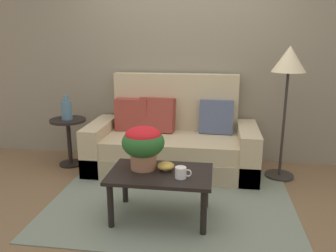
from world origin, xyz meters
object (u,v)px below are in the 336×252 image
object	(u,v)px
coffee_table	(161,179)
couch	(172,142)
coffee_mug	(181,173)
snack_bowl	(166,166)
table_vase	(67,110)
side_table	(69,134)
potted_plant	(143,143)
floor_lamp	(288,71)

from	to	relation	value
coffee_table	couch	bearing A→B (deg)	92.80
coffee_mug	snack_bowl	size ratio (longest dim) A/B	0.92
coffee_table	table_vase	world-z (taller)	table_vase
side_table	potted_plant	size ratio (longest dim) A/B	1.55
potted_plant	coffee_mug	bearing A→B (deg)	-25.50
coffee_table	coffee_mug	world-z (taller)	coffee_mug
snack_bowl	floor_lamp	bearing A→B (deg)	41.65
floor_lamp	potted_plant	bearing A→B (deg)	-143.38
coffee_mug	floor_lamp	bearing A→B (deg)	49.47
side_table	coffee_mug	world-z (taller)	side_table
potted_plant	table_vase	size ratio (longest dim) A/B	1.28
side_table	snack_bowl	bearing A→B (deg)	-37.66
couch	potted_plant	size ratio (longest dim) A/B	5.19
side_table	coffee_mug	distance (m)	1.92
couch	coffee_mug	bearing A→B (deg)	-79.09
coffee_mug	potted_plant	bearing A→B (deg)	154.50
couch	potted_plant	world-z (taller)	couch
couch	coffee_mug	distance (m)	1.30
couch	snack_bowl	xyz separation A→B (m)	(0.10, -1.12, 0.14)
potted_plant	couch	bearing A→B (deg)	84.52
couch	side_table	distance (m)	1.26
potted_plant	snack_bowl	bearing A→B (deg)	-5.37
potted_plant	snack_bowl	world-z (taller)	potted_plant
couch	coffee_table	world-z (taller)	couch
couch	coffee_mug	size ratio (longest dim) A/B	14.18
floor_lamp	coffee_table	bearing A→B (deg)	-137.83
coffee_table	floor_lamp	distance (m)	1.81
couch	coffee_table	xyz separation A→B (m)	(0.06, -1.17, 0.04)
side_table	floor_lamp	world-z (taller)	floor_lamp
side_table	snack_bowl	size ratio (longest dim) A/B	3.90
table_vase	side_table	bearing A→B (deg)	105.30
coffee_mug	couch	bearing A→B (deg)	100.91
floor_lamp	table_vase	world-z (taller)	floor_lamp
coffee_mug	table_vase	distance (m)	1.92
couch	side_table	bearing A→B (deg)	-176.69
floor_lamp	snack_bowl	distance (m)	1.71
potted_plant	snack_bowl	xyz separation A→B (m)	(0.20, -0.02, -0.19)
coffee_mug	snack_bowl	xyz separation A→B (m)	(-0.15, 0.15, -0.01)
floor_lamp	table_vase	xyz separation A→B (m)	(-2.50, 0.01, -0.50)
couch	snack_bowl	size ratio (longest dim) A/B	13.10
coffee_table	floor_lamp	xyz separation A→B (m)	(1.19, 1.08, 0.84)
couch	table_vase	world-z (taller)	couch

